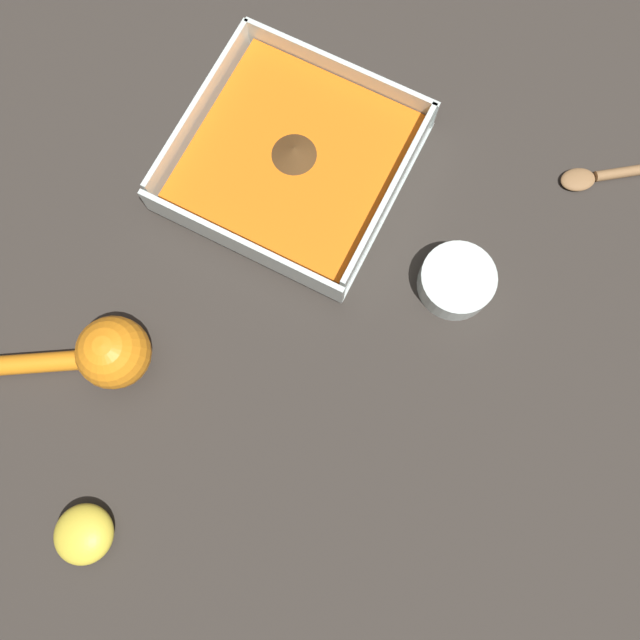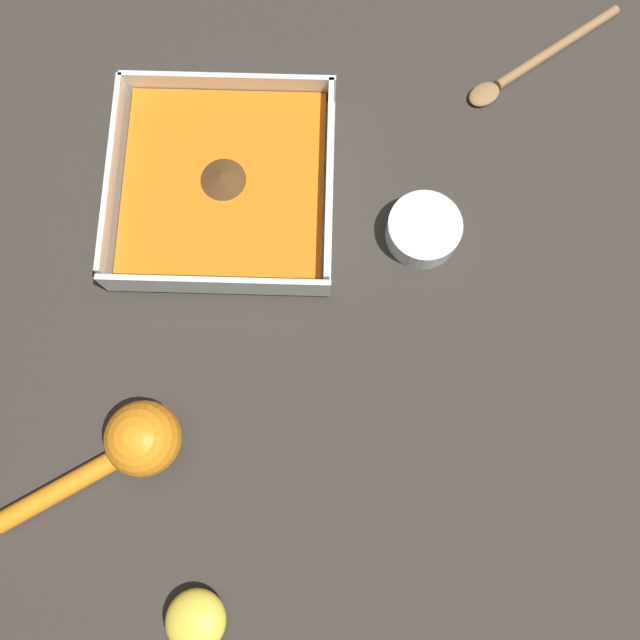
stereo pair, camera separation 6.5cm
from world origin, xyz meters
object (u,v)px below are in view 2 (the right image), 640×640
wooden_spoon (536,61)px  lemon_squeezer (133,445)px  lemon_half (197,621)px  spice_bowl (423,230)px  square_dish (223,187)px

wooden_spoon → lemon_squeezer: bearing=11.0°
lemon_half → wooden_spoon: size_ratio=0.30×
spice_bowl → lemon_squeezer: lemon_squeezer is taller
square_dish → lemon_squeezer: lemon_squeezer is taller
square_dish → lemon_squeezer: 0.29m
square_dish → spice_bowl: bearing=-11.3°
spice_bowl → wooden_spoon: (0.14, 0.22, -0.01)m
lemon_half → spice_bowl: bearing=61.4°
square_dish → wooden_spoon: bearing=26.2°
square_dish → lemon_squeezer: bearing=-103.4°
spice_bowl → lemon_half: 0.46m
lemon_half → wooden_spoon: bearing=60.2°
square_dish → wooden_spoon: square_dish is taller
square_dish → wooden_spoon: size_ratio=1.26×
spice_bowl → lemon_squeezer: bearing=-140.5°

